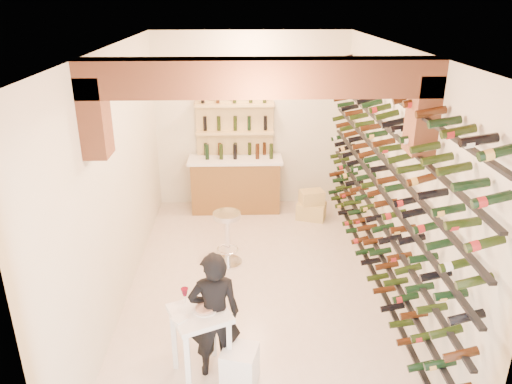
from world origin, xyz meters
TOP-DOWN VIEW (x-y plane):
  - ground at (0.00, 0.00)m, footprint 6.00×6.00m
  - room_shell at (0.00, -0.26)m, footprint 3.52×6.02m
  - wine_rack at (1.53, 0.00)m, footprint 0.32×5.70m
  - back_counter at (-0.30, 2.65)m, footprint 1.70×0.62m
  - back_shelving at (-0.30, 2.89)m, footprint 1.40×0.31m
  - tasting_table at (-0.63, -1.65)m, footprint 0.73×0.73m
  - white_stool at (-0.24, -1.79)m, footprint 0.42×0.42m
  - person at (-0.49, -1.61)m, footprint 0.56×0.40m
  - chrome_barstool at (-0.41, 0.66)m, footprint 0.43×0.43m
  - crate_lower at (1.06, 2.20)m, footprint 0.58×0.49m
  - crate_upper at (1.06, 2.20)m, footprint 0.46×0.36m

SIDE VIEW (x-z plane):
  - ground at x=0.00m, z-range 0.00..0.00m
  - crate_lower at x=1.06m, z-range 0.00..0.30m
  - white_stool at x=-0.24m, z-range 0.00..0.43m
  - crate_upper at x=1.06m, z-range 0.30..0.54m
  - chrome_barstool at x=-0.41m, z-range 0.07..0.90m
  - back_counter at x=-0.30m, z-range -0.11..1.18m
  - tasting_table at x=-0.63m, z-range 0.17..1.14m
  - person at x=-0.49m, z-range 0.00..1.44m
  - back_shelving at x=-0.30m, z-range -0.19..2.53m
  - wine_rack at x=1.53m, z-range 0.27..2.83m
  - room_shell at x=0.00m, z-range 0.65..3.86m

